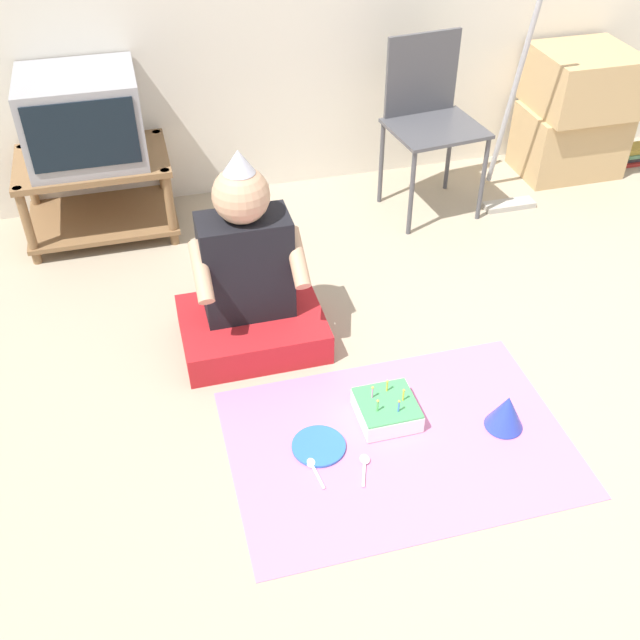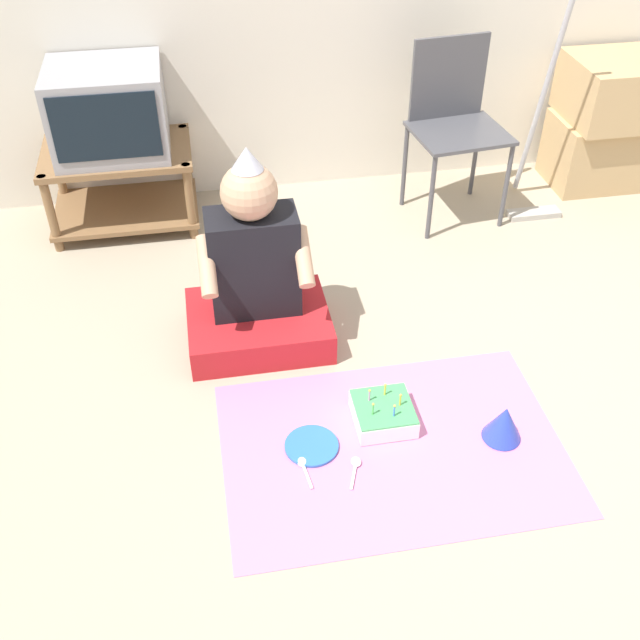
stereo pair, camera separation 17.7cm
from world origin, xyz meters
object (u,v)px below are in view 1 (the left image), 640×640
object	(u,v)px
folding_chair	(429,111)
birthday_cake	(387,410)
cardboard_box_stack	(576,112)
dust_mop	(514,132)
tv	(82,118)
book_pile	(634,154)
party_hat_blue	(506,411)
person_seated	(248,285)
paper_plate	(319,446)

from	to	relation	value
folding_chair	birthday_cake	distance (m)	1.72
cardboard_box_stack	dust_mop	size ratio (longest dim) A/B	0.52
folding_chair	tv	bearing A→B (deg)	174.56
book_pile	party_hat_blue	world-z (taller)	party_hat_blue
dust_mop	person_seated	xyz separation A→B (m)	(-1.56, -0.80, -0.12)
book_pile	party_hat_blue	size ratio (longest dim) A/B	1.23
dust_mop	person_seated	size ratio (longest dim) A/B	1.54
tv	book_pile	size ratio (longest dim) A/B	2.98
party_hat_blue	paper_plate	world-z (taller)	party_hat_blue
tv	paper_plate	xyz separation A→B (m)	(0.69, -1.73, -0.60)
folding_chair	dust_mop	world-z (taller)	dust_mop
dust_mop	person_seated	distance (m)	1.75
book_pile	paper_plate	distance (m)	2.93
tv	party_hat_blue	world-z (taller)	tv
tv	birthday_cake	world-z (taller)	tv
tv	party_hat_blue	bearing A→B (deg)	-52.44
cardboard_box_stack	party_hat_blue	xyz separation A→B (m)	(-1.24, -1.78, -0.28)
tv	cardboard_box_stack	bearing A→B (deg)	-0.48
person_seated	birthday_cake	bearing A→B (deg)	-55.95
party_hat_blue	paper_plate	xyz separation A→B (m)	(-0.70, 0.08, -0.07)
cardboard_box_stack	birthday_cake	world-z (taller)	cardboard_box_stack
cardboard_box_stack	dust_mop	xyz separation A→B (m)	(-0.50, -0.23, 0.04)
birthday_cake	person_seated	bearing A→B (deg)	124.05
person_seated	paper_plate	distance (m)	0.73
tv	person_seated	xyz separation A→B (m)	(0.57, -1.05, -0.33)
book_pile	paper_plate	xyz separation A→B (m)	(-2.39, -1.70, -0.04)
person_seated	birthday_cake	xyz separation A→B (m)	(0.40, -0.59, -0.24)
birthday_cake	party_hat_blue	xyz separation A→B (m)	(0.41, -0.15, 0.03)
tv	person_seated	bearing A→B (deg)	-61.56
cardboard_box_stack	book_pile	size ratio (longest dim) A/B	3.88
dust_mop	person_seated	world-z (taller)	dust_mop
dust_mop	tv	bearing A→B (deg)	173.13
tv	party_hat_blue	size ratio (longest dim) A/B	3.67
tv	cardboard_box_stack	distance (m)	2.64
cardboard_box_stack	birthday_cake	size ratio (longest dim) A/B	3.18
cardboard_box_stack	person_seated	bearing A→B (deg)	-153.33
cardboard_box_stack	person_seated	world-z (taller)	person_seated
dust_mop	party_hat_blue	size ratio (longest dim) A/B	9.12
folding_chair	book_pile	bearing A→B (deg)	5.30
folding_chair	birthday_cake	xyz separation A→B (m)	(-0.71, -1.49, -0.48)
person_seated	birthday_cake	world-z (taller)	person_seated
paper_plate	folding_chair	bearing A→B (deg)	57.62
tv	paper_plate	bearing A→B (deg)	-68.31
book_pile	paper_plate	bearing A→B (deg)	-144.68
cardboard_box_stack	book_pile	world-z (taller)	cardboard_box_stack
party_hat_blue	person_seated	bearing A→B (deg)	137.45
folding_chair	person_seated	distance (m)	1.45
cardboard_box_stack	book_pile	bearing A→B (deg)	-1.01
dust_mop	book_pile	world-z (taller)	dust_mop
person_seated	paper_plate	xyz separation A→B (m)	(0.12, -0.67, -0.27)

